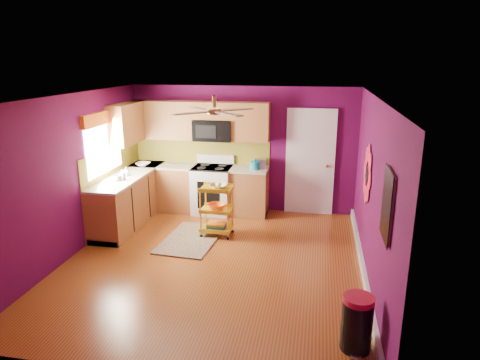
# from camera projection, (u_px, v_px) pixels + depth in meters

# --- Properties ---
(ground) EXTENTS (5.00, 5.00, 0.00)m
(ground) POSITION_uv_depth(u_px,v_px,m) (214.00, 262.00, 6.56)
(ground) COLOR #6B3010
(ground) RESTS_ON ground
(room_envelope) EXTENTS (4.54, 5.04, 2.52)m
(room_envelope) POSITION_uv_depth(u_px,v_px,m) (214.00, 158.00, 6.11)
(room_envelope) COLOR #4F093D
(room_envelope) RESTS_ON ground
(lower_cabinets) EXTENTS (2.81, 2.31, 0.94)m
(lower_cabinets) POSITION_uv_depth(u_px,v_px,m) (169.00, 194.00, 8.39)
(lower_cabinets) COLOR brown
(lower_cabinets) RESTS_ON ground
(electric_range) EXTENTS (0.76, 0.66, 1.13)m
(electric_range) POSITION_uv_depth(u_px,v_px,m) (213.00, 189.00, 8.58)
(electric_range) COLOR white
(electric_range) RESTS_ON ground
(upper_cabinetry) EXTENTS (2.80, 2.30, 1.26)m
(upper_cabinetry) POSITION_uv_depth(u_px,v_px,m) (177.00, 123.00, 8.33)
(upper_cabinetry) COLOR brown
(upper_cabinetry) RESTS_ON ground
(left_window) EXTENTS (0.08, 1.35, 1.08)m
(left_window) POSITION_uv_depth(u_px,v_px,m) (103.00, 134.00, 7.46)
(left_window) COLOR white
(left_window) RESTS_ON ground
(panel_door) EXTENTS (0.95, 0.11, 2.15)m
(panel_door) POSITION_uv_depth(u_px,v_px,m) (310.00, 163.00, 8.37)
(panel_door) COLOR white
(panel_door) RESTS_ON ground
(right_wall_art) EXTENTS (0.04, 2.74, 1.04)m
(right_wall_art) POSITION_uv_depth(u_px,v_px,m) (375.00, 186.00, 5.45)
(right_wall_art) COLOR black
(right_wall_art) RESTS_ON ground
(ceiling_fan) EXTENTS (1.01, 1.01, 0.26)m
(ceiling_fan) POSITION_uv_depth(u_px,v_px,m) (214.00, 111.00, 6.12)
(ceiling_fan) COLOR #BF8C3F
(ceiling_fan) RESTS_ON ground
(shag_rug) EXTENTS (0.96, 1.47, 0.02)m
(shag_rug) POSITION_uv_depth(u_px,v_px,m) (191.00, 239.00, 7.36)
(shag_rug) COLOR black
(shag_rug) RESTS_ON ground
(rolling_cart) EXTENTS (0.55, 0.40, 0.97)m
(rolling_cart) POSITION_uv_depth(u_px,v_px,m) (217.00, 208.00, 7.42)
(rolling_cart) COLOR gold
(rolling_cart) RESTS_ON ground
(trash_can) EXTENTS (0.34, 0.37, 0.63)m
(trash_can) POSITION_uv_depth(u_px,v_px,m) (357.00, 323.00, 4.53)
(trash_can) COLOR black
(trash_can) RESTS_ON ground
(teal_kettle) EXTENTS (0.18, 0.18, 0.21)m
(teal_kettle) POSITION_uv_depth(u_px,v_px,m) (255.00, 165.00, 8.25)
(teal_kettle) COLOR teal
(teal_kettle) RESTS_ON lower_cabinets
(toaster) EXTENTS (0.22, 0.15, 0.18)m
(toaster) POSITION_uv_depth(u_px,v_px,m) (261.00, 163.00, 8.39)
(toaster) COLOR beige
(toaster) RESTS_ON lower_cabinets
(soap_bottle_a) EXTENTS (0.09, 0.09, 0.19)m
(soap_bottle_a) POSITION_uv_depth(u_px,v_px,m) (122.00, 175.00, 7.52)
(soap_bottle_a) COLOR #EA3F72
(soap_bottle_a) RESTS_ON lower_cabinets
(soap_bottle_b) EXTENTS (0.13, 0.13, 0.17)m
(soap_bottle_b) POSITION_uv_depth(u_px,v_px,m) (126.00, 171.00, 7.79)
(soap_bottle_b) COLOR white
(soap_bottle_b) RESTS_ON lower_cabinets
(counter_dish) EXTENTS (0.28, 0.28, 0.07)m
(counter_dish) POSITION_uv_depth(u_px,v_px,m) (143.00, 164.00, 8.52)
(counter_dish) COLOR white
(counter_dish) RESTS_ON lower_cabinets
(counter_cup) EXTENTS (0.13, 0.13, 0.10)m
(counter_cup) POSITION_uv_depth(u_px,v_px,m) (117.00, 178.00, 7.47)
(counter_cup) COLOR white
(counter_cup) RESTS_ON lower_cabinets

